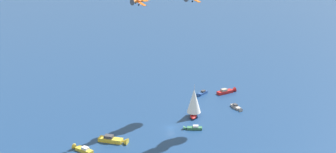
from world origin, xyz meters
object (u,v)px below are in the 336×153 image
Objects in this scene: motorboat_trailing at (115,140)px; motorboat_ahead at (192,128)px; motorboat_outer_ring_a at (227,91)px; motorboat_far_port at (82,149)px; biplane_wingman at (139,1)px; motorboat_far_stbd at (201,93)px; motorboat_near_centre at (237,108)px; sailboat_mid_cluster at (194,102)px.

motorboat_ahead is at bearing -73.75° from motorboat_trailing.
motorboat_outer_ring_a is (37.16, -21.00, 0.20)m from motorboat_ahead.
biplane_wingman reaches higher than motorboat_far_port.
motorboat_trailing is at bearing 132.59° from motorboat_outer_ring_a.
motorboat_far_stbd is at bearing -14.27° from motorboat_ahead.
sailboat_mid_cluster is (-5.92, 18.70, 5.30)m from motorboat_near_centre.
motorboat_outer_ring_a is 68.58m from biplane_wingman.
sailboat_mid_cluster is at bearing -73.33° from biplane_wingman.
motorboat_far_port is 12.27m from motorboat_trailing.
sailboat_mid_cluster is 31.51m from motorboat_outer_ring_a.
biplane_wingman is (-29.82, 27.76, 46.64)m from motorboat_far_stbd.
motorboat_far_stbd is (49.62, -48.49, -0.10)m from motorboat_far_port.
biplane_wingman is (14.25, -9.79, 46.35)m from motorboat_trailing.
motorboat_ahead is 0.75× the size of motorboat_outer_ring_a.
motorboat_near_centre is at bearing -145.75° from motorboat_far_stbd.
motorboat_far_port is 49.53m from sailboat_mid_cluster.
biplane_wingman is (19.79, -20.73, 46.54)m from motorboat_far_port.
motorboat_near_centre is 0.76× the size of motorboat_outer_ring_a.
motorboat_outer_ring_a reaches higher than motorboat_far_port.
motorboat_trailing is at bearing 106.25° from motorboat_ahead.
sailboat_mid_cluster is (-23.52, 6.71, 5.31)m from motorboat_far_stbd.
motorboat_trailing is at bearing 145.49° from biplane_wingman.
motorboat_ahead is at bearing 168.98° from sailboat_mid_cluster.
motorboat_ahead is at bearing -107.70° from biplane_wingman.
motorboat_outer_ring_a is (45.45, -49.45, -0.09)m from motorboat_trailing.
motorboat_far_stbd is at bearing -40.43° from motorboat_trailing.
sailboat_mid_cluster is at bearing 107.56° from motorboat_near_centre.
motorboat_far_port is 54.66m from biplane_wingman.
motorboat_ahead is at bearing 130.75° from motorboat_near_centre.
biplane_wingman is at bearing 72.30° from motorboat_ahead.
motorboat_far_port is at bearing 135.66° from motorboat_far_stbd.
biplane_wingman is (5.95, 18.66, 46.64)m from motorboat_ahead.
motorboat_far_stbd is at bearing 34.25° from motorboat_near_centre.
motorboat_near_centre is 68.43m from motorboat_far_port.
motorboat_far_stbd is (17.61, 11.99, -0.01)m from motorboat_near_centre.
motorboat_trailing reaches higher than motorboat_far_stbd.
motorboat_far_port reaches higher than motorboat_near_centre.
motorboat_trailing is (-26.46, 49.54, 0.28)m from motorboat_near_centre.
sailboat_mid_cluster is 1.89× the size of biplane_wingman.
motorboat_far_stbd is 11.98m from motorboat_outer_ring_a.
motorboat_ahead is 50.59m from biplane_wingman.
motorboat_trailing is 0.85× the size of sailboat_mid_cluster.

